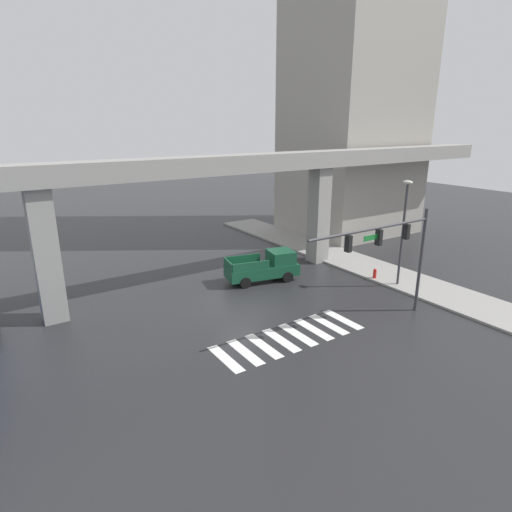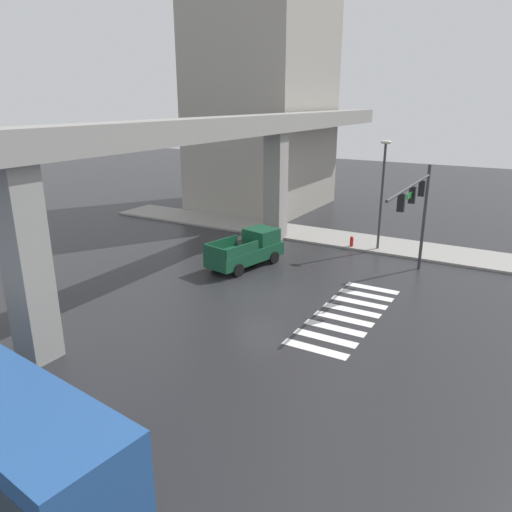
{
  "view_description": "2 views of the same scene",
  "coord_description": "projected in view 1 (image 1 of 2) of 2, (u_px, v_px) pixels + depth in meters",
  "views": [
    {
      "loc": [
        -12.56,
        -20.65,
        10.76
      ],
      "look_at": [
        2.03,
        1.41,
        2.51
      ],
      "focal_mm": 29.99,
      "sensor_mm": 36.0,
      "label": 1
    },
    {
      "loc": [
        -20.26,
        -11.55,
        9.65
      ],
      "look_at": [
        -0.69,
        -0.25,
        2.36
      ],
      "focal_mm": 34.03,
      "sensor_mm": 36.0,
      "label": 2
    }
  ],
  "objects": [
    {
      "name": "pickup_truck",
      "position": [
        266.0,
        267.0,
        30.3
      ],
      "size": [
        5.39,
        2.93,
        2.08
      ],
      "color": "#14472D",
      "rests_on": "ground"
    },
    {
      "name": "crosswalk_stripes",
      "position": [
        290.0,
        337.0,
        22.4
      ],
      "size": [
        8.25,
        2.8,
        0.01
      ],
      "color": "silver",
      "rests_on": "ground"
    },
    {
      "name": "traffic_signal_mast",
      "position": [
        392.0,
        244.0,
        22.92
      ],
      "size": [
        8.69,
        0.32,
        6.2
      ],
      "color": "#38383D",
      "rests_on": "ground"
    },
    {
      "name": "fire_hydrant",
      "position": [
        375.0,
        274.0,
        30.51
      ],
      "size": [
        0.24,
        0.24,
        0.85
      ],
      "color": "red",
      "rests_on": "ground"
    },
    {
      "name": "street_lamp_near_corner",
      "position": [
        404.0,
        221.0,
        28.15
      ],
      "size": [
        0.44,
        0.7,
        7.24
      ],
      "color": "#38383D",
      "rests_on": "ground"
    },
    {
      "name": "ground_plane",
      "position": [
        241.0,
        306.0,
        26.26
      ],
      "size": [
        120.0,
        120.0,
        0.0
      ],
      "primitive_type": "plane",
      "color": "#232326"
    },
    {
      "name": "elevated_overpass",
      "position": [
        205.0,
        177.0,
        27.43
      ],
      "size": [
        56.52,
        1.93,
        8.74
      ],
      "color": "gray",
      "rests_on": "ground"
    },
    {
      "name": "sidewalk_east",
      "position": [
        356.0,
        263.0,
        34.14
      ],
      "size": [
        4.0,
        36.0,
        0.15
      ],
      "primitive_type": "cube",
      "color": "gray",
      "rests_on": "ground"
    }
  ]
}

